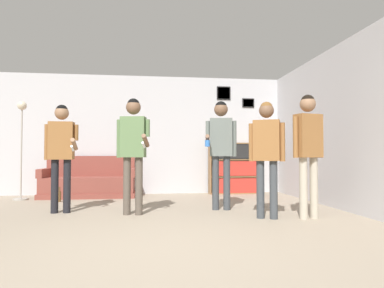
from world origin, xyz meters
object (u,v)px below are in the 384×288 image
(person_spectator_near_bookshelf, at_px, (267,147))
(floor_lamp, at_px, (22,137))
(person_player_foreground_center, at_px, (133,143))
(bottle_on_floor, at_px, (60,196))
(person_watcher_holding_cup, at_px, (221,142))
(couch, at_px, (90,183))
(person_spectator_far_right, at_px, (308,142))
(person_player_foreground_left, at_px, (62,146))
(bookshelf, at_px, (234,168))

(person_spectator_near_bookshelf, bearing_deg, floor_lamp, 148.89)
(person_player_foreground_center, height_order, bottle_on_floor, person_player_foreground_center)
(person_watcher_holding_cup, relative_size, bottle_on_floor, 6.25)
(couch, height_order, person_spectator_far_right, person_spectator_far_right)
(person_player_foreground_left, height_order, person_player_foreground_center, person_player_foreground_center)
(person_watcher_holding_cup, height_order, bottle_on_floor, person_watcher_holding_cup)
(person_player_foreground_left, bearing_deg, bookshelf, 34.38)
(person_watcher_holding_cup, bearing_deg, floor_lamp, 155.40)
(person_player_foreground_left, height_order, person_watcher_holding_cup, person_watcher_holding_cup)
(person_spectator_far_right, bearing_deg, person_player_foreground_center, 165.94)
(bookshelf, relative_size, floor_lamp, 0.60)
(person_player_foreground_center, bearing_deg, bookshelf, 49.42)
(bookshelf, height_order, person_player_foreground_center, person_player_foreground_center)
(bookshelf, distance_m, person_watcher_holding_cup, 2.44)
(person_watcher_holding_cup, bearing_deg, person_spectator_near_bookshelf, -59.87)
(person_spectator_near_bookshelf, xyz_separation_m, bottle_on_floor, (-3.31, 2.12, -0.89))
(person_player_foreground_center, distance_m, person_spectator_near_bookshelf, 1.95)
(person_spectator_far_right, bearing_deg, floor_lamp, 151.36)
(couch, height_order, person_watcher_holding_cup, person_watcher_holding_cup)
(person_watcher_holding_cup, relative_size, person_spectator_near_bookshelf, 1.08)
(floor_lamp, xyz_separation_m, bottle_on_floor, (0.83, -0.38, -1.13))
(floor_lamp, bearing_deg, person_player_foreground_left, -54.87)
(bookshelf, distance_m, floor_lamp, 4.54)
(floor_lamp, distance_m, person_watcher_holding_cup, 4.03)
(couch, distance_m, person_spectator_far_right, 4.62)
(couch, relative_size, floor_lamp, 0.99)
(bottle_on_floor, bearing_deg, person_watcher_holding_cup, -24.56)
(bottle_on_floor, bearing_deg, person_player_foreground_center, -47.61)
(bookshelf, height_order, person_spectator_far_right, person_spectator_far_right)
(person_player_foreground_center, bearing_deg, couch, 113.63)
(person_player_foreground_left, relative_size, person_watcher_holding_cup, 0.94)
(person_player_foreground_left, bearing_deg, person_spectator_far_right, -14.40)
(floor_lamp, bearing_deg, person_spectator_far_right, -28.64)
(floor_lamp, xyz_separation_m, person_player_foreground_left, (1.17, -1.67, -0.23))
(floor_lamp, distance_m, person_spectator_far_right, 5.38)
(couch, relative_size, bottle_on_floor, 6.87)
(person_player_foreground_left, distance_m, person_spectator_far_right, 3.66)
(person_watcher_holding_cup, distance_m, bottle_on_floor, 3.27)
(person_player_foreground_center, xyz_separation_m, person_watcher_holding_cup, (1.39, 0.29, 0.02))
(person_spectator_near_bookshelf, relative_size, person_spectator_far_right, 0.94)
(couch, height_order, floor_lamp, floor_lamp)
(couch, height_order, person_player_foreground_left, person_player_foreground_left)
(couch, relative_size, bookshelf, 1.65)
(person_player_foreground_left, distance_m, person_player_foreground_center, 1.14)
(person_spectator_far_right, bearing_deg, bookshelf, 94.84)
(person_spectator_near_bookshelf, bearing_deg, bookshelf, 84.30)
(couch, distance_m, person_player_foreground_left, 2.17)
(person_player_foreground_left, relative_size, person_spectator_far_right, 0.96)
(bookshelf, distance_m, person_spectator_far_right, 3.20)
(person_spectator_far_right, bearing_deg, person_watcher_holding_cup, 139.51)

